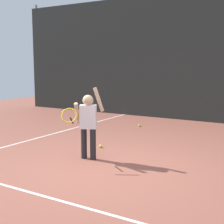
# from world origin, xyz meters

# --- Properties ---
(ground_plane) EXTENTS (20.00, 20.00, 0.00)m
(ground_plane) POSITION_xyz_m (0.00, 0.00, 0.00)
(ground_plane) COLOR brown
(court_line_baseline) EXTENTS (9.00, 0.05, 0.00)m
(court_line_baseline) POSITION_xyz_m (0.00, -1.45, 0.00)
(court_line_baseline) COLOR white
(court_line_baseline) RESTS_ON ground
(court_line_sideline) EXTENTS (0.05, 9.00, 0.00)m
(court_line_sideline) POSITION_xyz_m (-2.54, 1.00, 0.00)
(court_line_sideline) COLOR white
(court_line_sideline) RESTS_ON ground
(back_fence_windscreen) EXTENTS (13.69, 0.08, 3.98)m
(back_fence_windscreen) POSITION_xyz_m (0.00, 5.43, 1.99)
(back_fence_windscreen) COLOR #282D2B
(back_fence_windscreen) RESTS_ON ground
(fence_post_0) EXTENTS (0.09, 0.09, 4.13)m
(fence_post_0) POSITION_xyz_m (-6.70, 5.49, 2.06)
(fence_post_0) COLOR slate
(fence_post_0) RESTS_ON ground
(fence_post_1) EXTENTS (0.09, 0.09, 4.13)m
(fence_post_1) POSITION_xyz_m (-3.35, 5.49, 2.06)
(fence_post_1) COLOR slate
(fence_post_1) RESTS_ON ground
(fence_post_2) EXTENTS (0.09, 0.09, 4.13)m
(fence_post_2) POSITION_xyz_m (0.00, 5.49, 2.06)
(fence_post_2) COLOR slate
(fence_post_2) RESTS_ON ground
(tennis_player) EXTENTS (0.51, 0.80, 1.35)m
(tennis_player) POSITION_xyz_m (-0.49, 0.28, 0.73)
(tennis_player) COLOR #232326
(tennis_player) RESTS_ON ground
(tennis_ball_2) EXTENTS (0.07, 0.07, 0.07)m
(tennis_ball_2) POSITION_xyz_m (-0.74, 1.10, 0.03)
(tennis_ball_2) COLOR #CCE033
(tennis_ball_2) RESTS_ON ground
(tennis_ball_4) EXTENTS (0.07, 0.07, 0.07)m
(tennis_ball_4) POSITION_xyz_m (-1.09, 3.65, 0.03)
(tennis_ball_4) COLOR #CCE033
(tennis_ball_4) RESTS_ON ground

